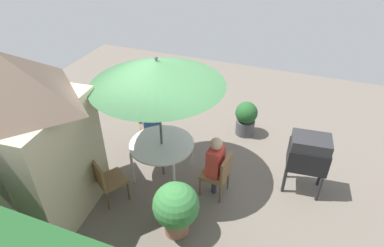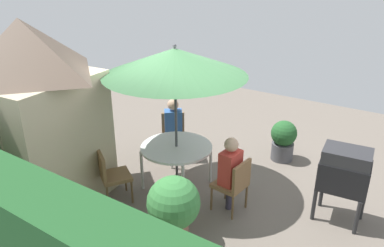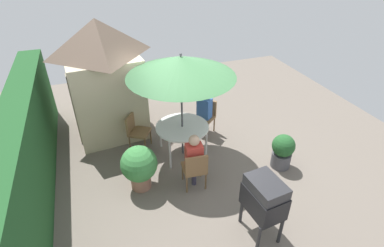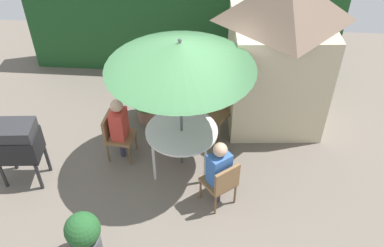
{
  "view_description": "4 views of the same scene",
  "coord_description": "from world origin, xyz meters",
  "px_view_note": "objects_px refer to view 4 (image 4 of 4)",
  "views": [
    {
      "loc": [
        -2.01,
        4.7,
        4.57
      ],
      "look_at": [
        -0.14,
        -0.22,
        0.99
      ],
      "focal_mm": 30.59,
      "sensor_mm": 36.0,
      "label": 1
    },
    {
      "loc": [
        -3.09,
        4.94,
        3.63
      ],
      "look_at": [
        0.05,
        0.17,
        1.2
      ],
      "focal_mm": 34.84,
      "sensor_mm": 36.0,
      "label": 2
    },
    {
      "loc": [
        -5.26,
        2.06,
        4.56
      ],
      "look_at": [
        0.02,
        0.16,
        0.97
      ],
      "focal_mm": 28.08,
      "sensor_mm": 36.0,
      "label": 3
    },
    {
      "loc": [
        0.87,
        -5.09,
        5.55
      ],
      "look_at": [
        0.45,
        0.29,
        0.96
      ],
      "focal_mm": 39.96,
      "sensor_mm": 36.0,
      "label": 4
    }
  ],
  "objects_px": {
    "potted_plant_by_shed": "(84,235)",
    "patio_umbrella": "(180,55)",
    "potted_plant_by_grill": "(147,96)",
    "chair_far_side": "(222,182)",
    "bbq_grill": "(17,142)",
    "chair_toward_hedge": "(219,108)",
    "patio_table": "(182,133)",
    "person_in_red": "(119,123)",
    "chair_near_shed": "(116,133)",
    "garden_shed": "(279,51)",
    "person_in_blue": "(219,167)"
  },
  "relations": [
    {
      "from": "patio_table",
      "to": "chair_near_shed",
      "type": "bearing_deg",
      "value": 174.3
    },
    {
      "from": "garden_shed",
      "to": "bbq_grill",
      "type": "relative_size",
      "value": 2.46
    },
    {
      "from": "potted_plant_by_grill",
      "to": "person_in_blue",
      "type": "xyz_separation_m",
      "value": [
        1.45,
        -2.0,
        0.22
      ]
    },
    {
      "from": "bbq_grill",
      "to": "chair_near_shed",
      "type": "relative_size",
      "value": 1.33
    },
    {
      "from": "chair_near_shed",
      "to": "garden_shed",
      "type": "bearing_deg",
      "value": 25.72
    },
    {
      "from": "garden_shed",
      "to": "patio_table",
      "type": "distance_m",
      "value": 2.36
    },
    {
      "from": "person_in_red",
      "to": "patio_umbrella",
      "type": "bearing_deg",
      "value": -5.7
    },
    {
      "from": "patio_umbrella",
      "to": "chair_far_side",
      "type": "height_order",
      "value": "patio_umbrella"
    },
    {
      "from": "garden_shed",
      "to": "potted_plant_by_grill",
      "type": "relative_size",
      "value": 2.97
    },
    {
      "from": "patio_table",
      "to": "person_in_red",
      "type": "distance_m",
      "value": 1.11
    },
    {
      "from": "patio_table",
      "to": "patio_umbrella",
      "type": "height_order",
      "value": "patio_umbrella"
    },
    {
      "from": "garden_shed",
      "to": "chair_far_side",
      "type": "xyz_separation_m",
      "value": [
        -0.94,
        -2.37,
        -0.99
      ]
    },
    {
      "from": "patio_table",
      "to": "chair_near_shed",
      "type": "height_order",
      "value": "chair_near_shed"
    },
    {
      "from": "garden_shed",
      "to": "potted_plant_by_shed",
      "type": "bearing_deg",
      "value": -129.62
    },
    {
      "from": "garden_shed",
      "to": "chair_near_shed",
      "type": "relative_size",
      "value": 3.29
    },
    {
      "from": "potted_plant_by_shed",
      "to": "chair_near_shed",
      "type": "bearing_deg",
      "value": 89.5
    },
    {
      "from": "chair_near_shed",
      "to": "chair_toward_hedge",
      "type": "relative_size",
      "value": 1.0
    },
    {
      "from": "patio_umbrella",
      "to": "chair_toward_hedge",
      "type": "bearing_deg",
      "value": 57.63
    },
    {
      "from": "patio_table",
      "to": "potted_plant_by_shed",
      "type": "bearing_deg",
      "value": -121.52
    },
    {
      "from": "chair_far_side",
      "to": "garden_shed",
      "type": "bearing_deg",
      "value": 68.4
    },
    {
      "from": "chair_near_shed",
      "to": "potted_plant_by_shed",
      "type": "relative_size",
      "value": 1.09
    },
    {
      "from": "patio_umbrella",
      "to": "bbq_grill",
      "type": "relative_size",
      "value": 2.1
    },
    {
      "from": "chair_near_shed",
      "to": "potted_plant_by_grill",
      "type": "distance_m",
      "value": 1.13
    },
    {
      "from": "person_in_red",
      "to": "potted_plant_by_grill",
      "type": "bearing_deg",
      "value": 73.9
    },
    {
      "from": "patio_umbrella",
      "to": "person_in_red",
      "type": "distance_m",
      "value": 1.83
    },
    {
      "from": "chair_near_shed",
      "to": "potted_plant_by_grill",
      "type": "bearing_deg",
      "value": 69.63
    },
    {
      "from": "potted_plant_by_shed",
      "to": "patio_umbrella",
      "type": "bearing_deg",
      "value": 58.48
    },
    {
      "from": "garden_shed",
      "to": "chair_far_side",
      "type": "relative_size",
      "value": 3.29
    },
    {
      "from": "chair_far_side",
      "to": "person_in_red",
      "type": "distance_m",
      "value": 2.09
    },
    {
      "from": "patio_umbrella",
      "to": "chair_near_shed",
      "type": "xyz_separation_m",
      "value": [
        -1.19,
        0.12,
        -1.72
      ]
    },
    {
      "from": "garden_shed",
      "to": "person_in_blue",
      "type": "distance_m",
      "value": 2.61
    },
    {
      "from": "garden_shed",
      "to": "chair_toward_hedge",
      "type": "bearing_deg",
      "value": -153.91
    },
    {
      "from": "garden_shed",
      "to": "person_in_blue",
      "type": "bearing_deg",
      "value": -113.31
    },
    {
      "from": "chair_near_shed",
      "to": "chair_far_side",
      "type": "height_order",
      "value": "same"
    },
    {
      "from": "garden_shed",
      "to": "potted_plant_by_grill",
      "type": "bearing_deg",
      "value": -172.89
    },
    {
      "from": "potted_plant_by_grill",
      "to": "potted_plant_by_shed",
      "type": "bearing_deg",
      "value": -97.47
    },
    {
      "from": "patio_umbrella",
      "to": "potted_plant_by_grill",
      "type": "xyz_separation_m",
      "value": [
        -0.79,
        1.18,
        -1.68
      ]
    },
    {
      "from": "patio_umbrella",
      "to": "person_in_blue",
      "type": "distance_m",
      "value": 1.8
    },
    {
      "from": "chair_toward_hedge",
      "to": "potted_plant_by_shed",
      "type": "relative_size",
      "value": 1.09
    },
    {
      "from": "person_in_red",
      "to": "potted_plant_by_shed",
      "type": "bearing_deg",
      "value": -92.85
    },
    {
      "from": "potted_plant_by_grill",
      "to": "patio_umbrella",
      "type": "bearing_deg",
      "value": -56.11
    },
    {
      "from": "chair_far_side",
      "to": "potted_plant_by_grill",
      "type": "distance_m",
      "value": 2.56
    },
    {
      "from": "garden_shed",
      "to": "person_in_blue",
      "type": "xyz_separation_m",
      "value": [
        -0.99,
        -2.3,
        -0.73
      ]
    },
    {
      "from": "patio_table",
      "to": "chair_far_side",
      "type": "xyz_separation_m",
      "value": [
        0.71,
        -0.88,
        -0.19
      ]
    },
    {
      "from": "bbq_grill",
      "to": "potted_plant_by_shed",
      "type": "bearing_deg",
      "value": -44.39
    },
    {
      "from": "potted_plant_by_shed",
      "to": "person_in_blue",
      "type": "relative_size",
      "value": 0.66
    },
    {
      "from": "potted_plant_by_grill",
      "to": "patio_table",
      "type": "bearing_deg",
      "value": -56.11
    },
    {
      "from": "person_in_blue",
      "to": "chair_toward_hedge",
      "type": "bearing_deg",
      "value": 91.17
    },
    {
      "from": "chair_near_shed",
      "to": "person_in_red",
      "type": "distance_m",
      "value": 0.28
    },
    {
      "from": "bbq_grill",
      "to": "chair_toward_hedge",
      "type": "height_order",
      "value": "bbq_grill"
    }
  ]
}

